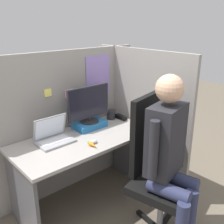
% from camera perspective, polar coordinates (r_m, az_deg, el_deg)
% --- Properties ---
extents(ground_plane, '(12.00, 12.00, 0.00)m').
position_cam_1_polar(ground_plane, '(2.66, -1.08, -21.78)').
color(ground_plane, '#665B4C').
extents(cubicle_panel_back, '(1.85, 0.05, 1.48)m').
position_cam_1_polar(cubicle_panel_back, '(2.74, -10.33, -2.43)').
color(cubicle_panel_back, gray).
rests_on(cubicle_panel_back, ground).
extents(cubicle_panel_right, '(0.04, 1.28, 1.48)m').
position_cam_1_polar(cubicle_panel_right, '(2.86, 6.11, -1.36)').
color(cubicle_panel_right, gray).
rests_on(cubicle_panel_right, ground).
extents(desk, '(1.35, 0.65, 0.70)m').
position_cam_1_polar(desk, '(2.56, -5.94, -9.16)').
color(desk, '#9E9993').
rests_on(desk, ground).
extents(paper_box, '(0.32, 0.20, 0.06)m').
position_cam_1_polar(paper_box, '(2.70, -4.89, -2.73)').
color(paper_box, '#236BAD').
rests_on(paper_box, desk).
extents(monitor, '(0.49, 0.19, 0.37)m').
position_cam_1_polar(monitor, '(2.62, -5.06, 1.69)').
color(monitor, '#232328').
rests_on(monitor, paper_box).
extents(laptop, '(0.32, 0.23, 0.24)m').
position_cam_1_polar(laptop, '(2.43, -12.59, -5.37)').
color(laptop, '#99999E').
rests_on(laptop, desk).
extents(mouse, '(0.07, 0.05, 0.03)m').
position_cam_1_polar(mouse, '(2.36, -4.05, -6.44)').
color(mouse, silver).
rests_on(mouse, desk).
extents(stapler, '(0.05, 0.15, 0.05)m').
position_cam_1_polar(stapler, '(2.91, 1.96, -1.14)').
color(stapler, black).
rests_on(stapler, desk).
extents(carrot_toy, '(0.04, 0.11, 0.04)m').
position_cam_1_polar(carrot_toy, '(2.29, -4.14, -7.17)').
color(carrot_toy, orange).
rests_on(carrot_toy, desk).
extents(office_chair, '(0.55, 0.60, 1.17)m').
position_cam_1_polar(office_chair, '(2.27, 9.18, -11.51)').
color(office_chair, black).
rests_on(office_chair, ground).
extents(person, '(0.47, 0.48, 1.39)m').
position_cam_1_polar(person, '(2.05, 12.47, -8.23)').
color(person, '#282D4C').
rests_on(person, ground).
extents(coffee_mug, '(0.09, 0.09, 0.10)m').
position_cam_1_polar(coffee_mug, '(2.91, -0.21, -0.54)').
color(coffee_mug, '#232328').
rests_on(coffee_mug, desk).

